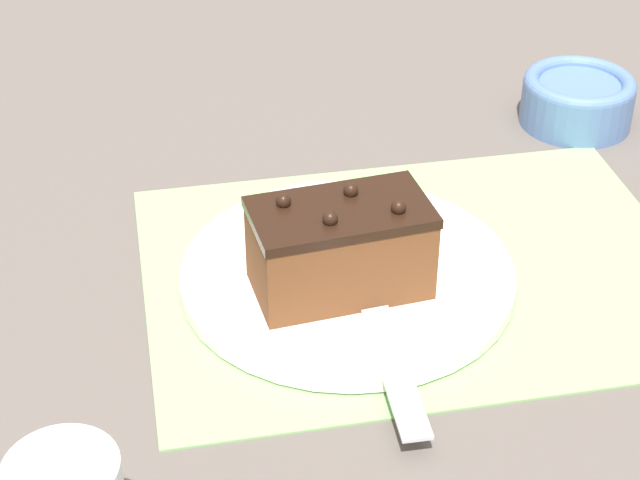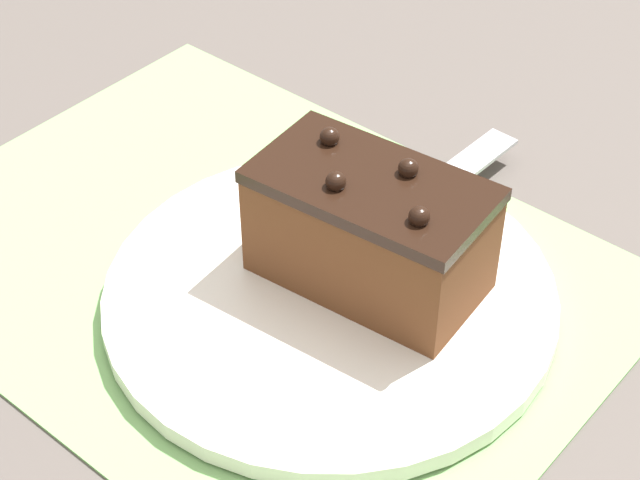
# 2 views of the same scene
# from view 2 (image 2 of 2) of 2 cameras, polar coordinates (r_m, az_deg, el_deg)

# --- Properties ---
(ground_plane) EXTENTS (3.00, 3.00, 0.00)m
(ground_plane) POSITION_cam_2_polar(r_m,az_deg,el_deg) (0.69, -3.78, -1.52)
(ground_plane) COLOR #544C47
(placemat_woven) EXTENTS (0.46, 0.34, 0.00)m
(placemat_woven) POSITION_cam_2_polar(r_m,az_deg,el_deg) (0.69, -3.78, -1.40)
(placemat_woven) COLOR #7AB266
(placemat_woven) RESTS_ON ground_plane
(cake_plate) EXTENTS (0.28, 0.28, 0.01)m
(cake_plate) POSITION_cam_2_polar(r_m,az_deg,el_deg) (0.66, 0.53, -2.97)
(cake_plate) COLOR white
(cake_plate) RESTS_ON placemat_woven
(chocolate_cake) EXTENTS (0.15, 0.09, 0.09)m
(chocolate_cake) POSITION_cam_2_polar(r_m,az_deg,el_deg) (0.64, 2.69, 0.56)
(chocolate_cake) COLOR brown
(chocolate_cake) RESTS_ON cake_plate
(serving_knife) EXTENTS (0.03, 0.22, 0.01)m
(serving_knife) POSITION_cam_2_polar(r_m,az_deg,el_deg) (0.69, 3.07, 0.61)
(serving_knife) COLOR black
(serving_knife) RESTS_ON cake_plate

